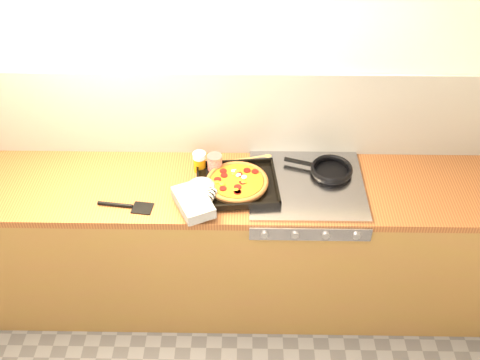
{
  "coord_description": "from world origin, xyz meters",
  "views": [
    {
      "loc": [
        0.14,
        -1.15,
        2.82
      ],
      "look_at": [
        0.1,
        1.08,
        0.95
      ],
      "focal_mm": 42.0,
      "sensor_mm": 36.0,
      "label": 1
    }
  ],
  "objects_px": {
    "frying_pan": "(331,170)",
    "juice_glass": "(199,162)",
    "pizza_on_tray": "(225,187)",
    "tomato_can": "(215,164)"
  },
  "relations": [
    {
      "from": "frying_pan",
      "to": "juice_glass",
      "type": "distance_m",
      "value": 0.7
    },
    {
      "from": "tomato_can",
      "to": "juice_glass",
      "type": "distance_m",
      "value": 0.08
    },
    {
      "from": "tomato_can",
      "to": "juice_glass",
      "type": "xyz_separation_m",
      "value": [
        -0.08,
        0.02,
        0.0
      ]
    },
    {
      "from": "juice_glass",
      "to": "frying_pan",
      "type": "bearing_deg",
      "value": -2.23
    },
    {
      "from": "juice_glass",
      "to": "pizza_on_tray",
      "type": "bearing_deg",
      "value": -52.64
    },
    {
      "from": "pizza_on_tray",
      "to": "tomato_can",
      "type": "distance_m",
      "value": 0.18
    },
    {
      "from": "pizza_on_tray",
      "to": "juice_glass",
      "type": "height_order",
      "value": "juice_glass"
    },
    {
      "from": "pizza_on_tray",
      "to": "juice_glass",
      "type": "distance_m",
      "value": 0.24
    },
    {
      "from": "frying_pan",
      "to": "juice_glass",
      "type": "xyz_separation_m",
      "value": [
        -0.7,
        0.03,
        0.02
      ]
    },
    {
      "from": "pizza_on_tray",
      "to": "frying_pan",
      "type": "height_order",
      "value": "pizza_on_tray"
    }
  ]
}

